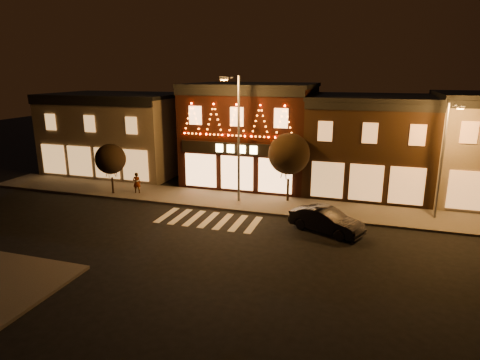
% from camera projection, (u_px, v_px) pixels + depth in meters
% --- Properties ---
extents(ground, '(120.00, 120.00, 0.00)m').
position_uv_depth(ground, '(182.00, 244.00, 22.63)').
color(ground, black).
rests_on(ground, ground).
extents(sidewalk_far, '(44.00, 4.00, 0.15)m').
position_uv_depth(sidewalk_far, '(255.00, 203.00, 29.40)').
color(sidewalk_far, '#47423D').
rests_on(sidewalk_far, ground).
extents(building_left, '(12.20, 8.28, 7.30)m').
position_uv_depth(building_left, '(118.00, 133.00, 38.35)').
color(building_left, '#6F614F').
rests_on(building_left, ground).
extents(building_pulp, '(10.20, 8.34, 8.30)m').
position_uv_depth(building_pulp, '(251.00, 134.00, 34.44)').
color(building_pulp, black).
rests_on(building_pulp, ground).
extents(building_right_a, '(9.20, 8.28, 7.50)m').
position_uv_depth(building_right_a, '(369.00, 144.00, 31.81)').
color(building_right_a, '#352112').
rests_on(building_right_a, ground).
extents(streetlamp_mid, '(0.82, 2.02, 8.84)m').
position_uv_depth(streetlamp_mid, '(237.00, 130.00, 28.18)').
color(streetlamp_mid, '#59595E').
rests_on(streetlamp_mid, sidewalk_far).
extents(streetlamp_right, '(0.70, 1.66, 7.29)m').
position_uv_depth(streetlamp_right, '(444.00, 153.00, 24.98)').
color(streetlamp_right, '#59595E').
rests_on(streetlamp_right, sidewalk_far).
extents(tree_left, '(2.30, 2.30, 3.84)m').
position_uv_depth(tree_left, '(111.00, 159.00, 30.88)').
color(tree_left, black).
rests_on(tree_left, sidewalk_far).
extents(tree_right, '(2.95, 2.95, 4.94)m').
position_uv_depth(tree_right, '(289.00, 154.00, 28.90)').
color(tree_right, black).
rests_on(tree_right, sidewalk_far).
extents(dark_sedan, '(4.66, 3.20, 1.46)m').
position_uv_depth(dark_sedan, '(326.00, 220.00, 24.13)').
color(dark_sedan, black).
rests_on(dark_sedan, ground).
extents(pedestrian, '(0.68, 0.55, 1.62)m').
position_uv_depth(pedestrian, '(137.00, 183.00, 31.44)').
color(pedestrian, gray).
rests_on(pedestrian, sidewalk_far).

